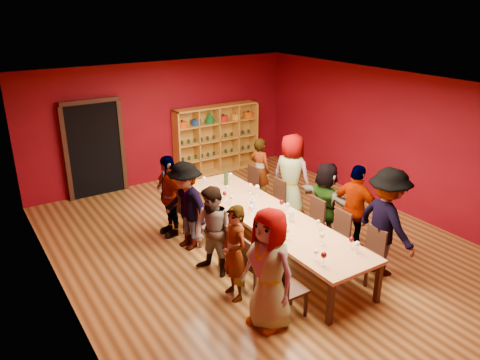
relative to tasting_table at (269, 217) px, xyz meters
name	(u,v)px	position (x,y,z in m)	size (l,w,h in m)	color
room_shell	(270,176)	(0.00, 0.00, 0.80)	(7.10, 9.10, 3.04)	brown
tasting_table	(269,217)	(0.00, 0.00, 0.00)	(1.10, 4.50, 0.75)	tan
doorway	(94,149)	(-1.80, 4.43, 0.42)	(1.40, 0.17, 2.30)	black
shelving_unit	(216,136)	(1.40, 4.32, 0.28)	(2.40, 0.40, 1.80)	#BB822A
chair_person_left_0	(286,287)	(-0.91, -1.68, -0.20)	(0.42, 0.42, 0.89)	black
person_left_0	(269,269)	(-1.22, -1.68, 0.20)	(0.88, 0.48, 1.80)	beige
chair_person_left_1	(254,262)	(-0.91, -0.86, -0.20)	(0.42, 0.42, 0.89)	black
person_left_1	(234,253)	(-1.27, -0.86, 0.07)	(0.56, 0.41, 1.54)	beige
chair_person_left_2	(229,243)	(-0.91, -0.11, -0.20)	(0.42, 0.42, 0.89)	black
person_left_2	(214,232)	(-1.21, -0.11, 0.08)	(0.76, 0.42, 1.56)	#5677B1
chair_person_left_3	(200,220)	(-0.91, 0.96, -0.20)	(0.42, 0.42, 0.89)	black
person_left_3	(186,206)	(-1.18, 0.96, 0.15)	(1.09, 0.45, 1.69)	silver
chair_person_left_4	(184,207)	(-0.91, 1.62, -0.20)	(0.42, 0.42, 0.89)	black
person_left_4	(169,196)	(-1.21, 1.62, 0.12)	(0.96, 0.44, 1.64)	#131A34
chair_person_right_0	(371,251)	(0.91, -1.61, -0.20)	(0.42, 0.42, 0.89)	black
person_right_0	(386,222)	(1.21, -1.61, 0.24)	(1.21, 0.50, 1.88)	silver
chair_person_right_1	(338,233)	(0.91, -0.84, -0.20)	(0.42, 0.42, 0.89)	black
person_right_1	(355,210)	(1.31, -0.84, 0.14)	(0.99, 0.45, 1.68)	black
chair_person_right_2	(313,219)	(0.91, -0.17, -0.20)	(0.42, 0.42, 0.89)	black
person_right_2	(325,202)	(1.21, -0.17, 0.08)	(1.44, 0.41, 1.55)	#5E89C2
chair_person_right_3	(275,198)	(0.91, 1.02, -0.20)	(0.42, 0.42, 0.89)	black
person_right_3	(291,176)	(1.32, 1.02, 0.21)	(0.89, 0.48, 1.81)	#4C4C51
chair_person_right_4	(249,183)	(0.91, 2.00, -0.20)	(0.42, 0.42, 0.89)	black
person_right_4	(260,170)	(1.21, 2.00, 0.05)	(0.55, 0.40, 1.50)	#CB8888
wine_glass_0	(251,207)	(-0.28, 0.16, 0.20)	(0.08, 0.08, 0.20)	white
wine_glass_1	(288,206)	(0.33, -0.12, 0.20)	(0.08, 0.08, 0.20)	white
wine_glass_2	(351,240)	(0.35, -1.68, 0.20)	(0.08, 0.08, 0.20)	white
wine_glass_3	(316,252)	(-0.34, -1.65, 0.18)	(0.07, 0.07, 0.18)	white
wine_glass_4	(231,175)	(0.28, 1.77, 0.19)	(0.08, 0.08, 0.20)	white
wine_glass_5	(261,214)	(-0.30, -0.18, 0.20)	(0.09, 0.09, 0.21)	white
wine_glass_6	(282,203)	(0.30, 0.02, 0.21)	(0.09, 0.09, 0.21)	white
wine_glass_7	(318,222)	(0.36, -0.91, 0.18)	(0.07, 0.07, 0.18)	white
wine_glass_8	(225,194)	(-0.35, 0.96, 0.19)	(0.08, 0.08, 0.20)	white
wine_glass_9	(287,231)	(-0.30, -0.91, 0.20)	(0.08, 0.08, 0.21)	white
wine_glass_10	(227,188)	(-0.13, 1.23, 0.18)	(0.07, 0.07, 0.18)	white
wine_glass_11	(324,256)	(-0.35, -1.82, 0.21)	(0.09, 0.09, 0.22)	white
wine_glass_12	(357,244)	(0.32, -1.83, 0.20)	(0.08, 0.08, 0.20)	white
wine_glass_13	(231,198)	(-0.34, 0.73, 0.20)	(0.08, 0.08, 0.20)	white
wine_glass_14	(322,236)	(0.05, -1.34, 0.20)	(0.08, 0.08, 0.21)	white
wine_glass_15	(250,186)	(0.28, 1.02, 0.20)	(0.08, 0.08, 0.20)	white
wine_glass_16	(257,188)	(0.34, 0.86, 0.21)	(0.09, 0.09, 0.22)	white
wine_glass_17	(204,179)	(-0.30, 1.86, 0.20)	(0.08, 0.08, 0.20)	white
spittoon_bowl	(273,214)	(-0.03, -0.15, 0.12)	(0.29, 0.29, 0.16)	silver
carafe_a	(253,205)	(-0.15, 0.30, 0.17)	(0.13, 0.13, 0.26)	white
carafe_b	(292,216)	(0.16, -0.45, 0.16)	(0.12, 0.12, 0.23)	white
wine_bottle	(226,179)	(0.10, 1.66, 0.18)	(0.11, 0.11, 0.35)	#163C19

